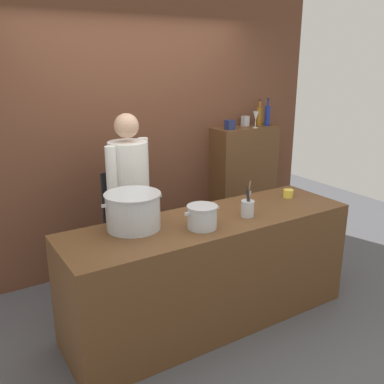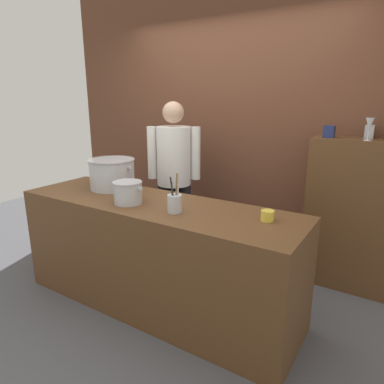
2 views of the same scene
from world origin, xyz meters
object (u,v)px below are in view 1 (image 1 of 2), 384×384
at_px(stockpot_large, 133,211).
at_px(utensil_crock, 248,208).
at_px(butter_jar, 288,193).
at_px(spice_tin_navy, 230,125).
at_px(wine_bottle_cobalt, 267,115).
at_px(spice_tin_silver, 245,121).
at_px(stockpot_small, 202,217).
at_px(chef, 129,193).
at_px(wine_glass_short, 256,116).
at_px(wine_bottle_amber, 259,116).

xyz_separation_m(stockpot_large, utensil_crock, (0.86, -0.25, -0.06)).
bearing_deg(butter_jar, spice_tin_navy, 83.06).
xyz_separation_m(stockpot_large, wine_bottle_cobalt, (2.14, 0.99, 0.44)).
height_order(wine_bottle_cobalt, spice_tin_silver, wine_bottle_cobalt).
xyz_separation_m(stockpot_small, wine_bottle_cobalt, (1.71, 1.25, 0.49)).
height_order(utensil_crock, butter_jar, utensil_crock).
relative_size(chef, wine_glass_short, 9.13).
distance_m(wine_bottle_cobalt, spice_tin_navy, 0.53).
height_order(butter_jar, spice_tin_navy, spice_tin_navy).
relative_size(utensil_crock, wine_bottle_amber, 1.00).
height_order(stockpot_large, spice_tin_navy, spice_tin_navy).
height_order(utensil_crock, spice_tin_navy, spice_tin_navy).
xyz_separation_m(chef, butter_jar, (1.24, -0.68, -0.03)).
height_order(chef, utensil_crock, chef).
bearing_deg(wine_bottle_amber, wine_bottle_cobalt, -71.60).
relative_size(wine_glass_short, spice_tin_navy, 1.80).
bearing_deg(wine_bottle_cobalt, wine_bottle_amber, 108.40).
bearing_deg(stockpot_small, utensil_crock, 1.46).
xyz_separation_m(butter_jar, spice_tin_silver, (0.43, 1.18, 0.48)).
distance_m(wine_bottle_cobalt, wine_bottle_amber, 0.10).
bearing_deg(spice_tin_silver, wine_glass_short, -86.88).
xyz_separation_m(stockpot_small, wine_bottle_amber, (1.68, 1.35, 0.48)).
xyz_separation_m(stockpot_small, wine_glass_short, (1.50, 1.21, 0.50)).
distance_m(stockpot_small, wine_glass_short, 1.99).
bearing_deg(wine_bottle_amber, butter_jar, -118.26).
bearing_deg(stockpot_small, spice_tin_navy, 46.89).
bearing_deg(spice_tin_silver, utensil_crock, -127.68).
xyz_separation_m(chef, stockpot_large, (-0.24, -0.62, 0.07)).
bearing_deg(butter_jar, stockpot_large, 177.53).
distance_m(chef, stockpot_large, 0.67).
relative_size(wine_bottle_cobalt, wine_glass_short, 1.69).
height_order(wine_bottle_amber, spice_tin_silver, wine_bottle_amber).
relative_size(stockpot_large, wine_glass_short, 2.57).
relative_size(chef, utensil_crock, 5.77).
relative_size(stockpot_large, spice_tin_navy, 4.61).
bearing_deg(spice_tin_silver, chef, -163.63).
bearing_deg(stockpot_large, utensil_crock, -16.35).
xyz_separation_m(stockpot_large, wine_bottle_amber, (2.10, 1.09, 0.43)).
xyz_separation_m(wine_bottle_amber, wine_glass_short, (-0.18, -0.14, 0.02)).
height_order(stockpot_small, butter_jar, stockpot_small).
relative_size(wine_bottle_amber, spice_tin_silver, 2.54).
relative_size(chef, spice_tin_silver, 14.67).
bearing_deg(stockpot_small, wine_bottle_cobalt, 36.24).
bearing_deg(wine_bottle_amber, spice_tin_silver, 172.24).
relative_size(stockpot_small, butter_jar, 3.25).
height_order(chef, butter_jar, chef).
bearing_deg(chef, butter_jar, 123.53).
relative_size(chef, stockpot_large, 3.55).
bearing_deg(wine_glass_short, utensil_crock, -131.61).
distance_m(chef, butter_jar, 1.42).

